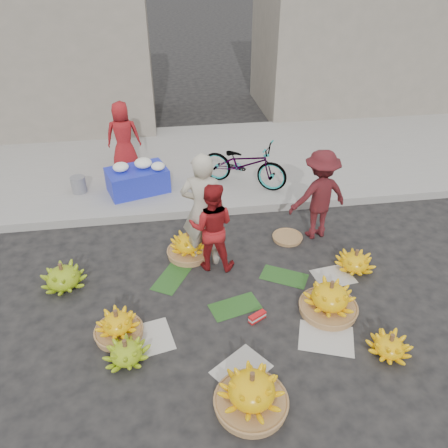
{
  "coord_description": "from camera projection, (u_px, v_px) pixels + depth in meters",
  "views": [
    {
      "loc": [
        -0.87,
        -4.36,
        4.03
      ],
      "look_at": [
        -0.11,
        0.74,
        0.7
      ],
      "focal_mm": 35.0,
      "sensor_mm": 36.0,
      "label": 1
    }
  ],
  "objects": [
    {
      "name": "banana_bunch_6",
      "position": [
        63.0,
        276.0,
        5.99
      ],
      "size": [
        0.63,
        0.63,
        0.39
      ],
      "rotation": [
        0.0,
        0.0,
        0.01
      ],
      "color": "#709C16",
      "rests_on": "ground"
    },
    {
      "name": "sidewalk",
      "position": [
        204.0,
        160.0,
        9.46
      ],
      "size": [
        40.0,
        4.0,
        0.12
      ],
      "primitive_type": "cube",
      "color": "gray",
      "rests_on": "ground"
    },
    {
      "name": "ground",
      "position": [
        240.0,
        296.0,
        5.92
      ],
      "size": [
        80.0,
        80.0,
        0.0
      ],
      "primitive_type": "plane",
      "color": "black",
      "rests_on": "ground"
    },
    {
      "name": "banana_bunch_1",
      "position": [
        126.0,
        352.0,
        4.93
      ],
      "size": [
        0.63,
        0.63,
        0.32
      ],
      "rotation": [
        0.0,
        0.0,
        -0.33
      ],
      "color": "#709C16",
      "rests_on": "ground"
    },
    {
      "name": "banana_bunch_7",
      "position": [
        189.0,
        245.0,
        6.59
      ],
      "size": [
        0.71,
        0.71,
        0.45
      ],
      "rotation": [
        0.0,
        0.0,
        0.32
      ],
      "color": "olive",
      "rests_on": "ground"
    },
    {
      "name": "grey_bucket",
      "position": [
        79.0,
        185.0,
        8.05
      ],
      "size": [
        0.27,
        0.27,
        0.3
      ],
      "primitive_type": "cylinder",
      "color": "slate",
      "rests_on": "sidewalk"
    },
    {
      "name": "building_right",
      "position": [
        357.0,
        12.0,
        11.52
      ],
      "size": [
        5.0,
        3.0,
        5.0
      ],
      "primitive_type": "cube",
      "color": "gray",
      "rests_on": "sidewalk"
    },
    {
      "name": "building_left",
      "position": [
        21.0,
        45.0,
        10.31
      ],
      "size": [
        6.0,
        3.0,
        4.0
      ],
      "primitive_type": "cube",
      "color": "gray",
      "rests_on": "sidewalk"
    },
    {
      "name": "banana_leaves",
      "position": [
        230.0,
        287.0,
        6.07
      ],
      "size": [
        2.0,
        1.0,
        0.0
      ],
      "primitive_type": null,
      "color": "#1D4B19",
      "rests_on": "ground"
    },
    {
      "name": "incense_stack",
      "position": [
        257.0,
        317.0,
        5.51
      ],
      "size": [
        0.24,
        0.18,
        0.1
      ],
      "primitive_type": "cube",
      "rotation": [
        0.0,
        0.0,
        0.51
      ],
      "color": "red",
      "rests_on": "ground"
    },
    {
      "name": "banana_bunch_3",
      "position": [
        390.0,
        346.0,
        5.02
      ],
      "size": [
        0.56,
        0.56,
        0.31
      ],
      "rotation": [
        0.0,
        0.0,
        -0.21
      ],
      "color": "yellow",
      "rests_on": "ground"
    },
    {
      "name": "basket_spare",
      "position": [
        287.0,
        238.0,
        7.03
      ],
      "size": [
        0.47,
        0.47,
        0.05
      ],
      "primitive_type": "cylinder",
      "rotation": [
        0.0,
        0.0,
        -0.02
      ],
      "color": "olive",
      "rests_on": "ground"
    },
    {
      "name": "flower_vendor",
      "position": [
        123.0,
        136.0,
        8.65
      ],
      "size": [
        0.68,
        0.45,
        1.37
      ],
      "primitive_type": "imported",
      "rotation": [
        0.0,
        0.0,
        3.12
      ],
      "color": "#AD1A1B",
      "rests_on": "sidewalk"
    },
    {
      "name": "curb",
      "position": [
        218.0,
        209.0,
        7.7
      ],
      "size": [
        40.0,
        0.25,
        0.15
      ],
      "primitive_type": "cube",
      "color": "gray",
      "rests_on": "ground"
    },
    {
      "name": "banana_bunch_4",
      "position": [
        330.0,
        298.0,
        5.56
      ],
      "size": [
        0.81,
        0.81,
        0.49
      ],
      "rotation": [
        0.0,
        0.0,
        -0.28
      ],
      "color": "olive",
      "rests_on": "ground"
    },
    {
      "name": "vendor_red",
      "position": [
        212.0,
        227.0,
        6.12
      ],
      "size": [
        0.76,
        0.65,
        1.35
      ],
      "primitive_type": "imported",
      "rotation": [
        0.0,
        0.0,
        2.91
      ],
      "color": "#AD1A1B",
      "rests_on": "ground"
    },
    {
      "name": "newspaper_scatter",
      "position": [
        252.0,
        340.0,
        5.25
      ],
      "size": [
        3.2,
        1.8,
        0.0
      ],
      "primitive_type": null,
      "color": "beige",
      "rests_on": "ground"
    },
    {
      "name": "bicycle",
      "position": [
        244.0,
        164.0,
        8.14
      ],
      "size": [
        1.36,
        1.73,
        0.88
      ],
      "primitive_type": "imported",
      "rotation": [
        0.0,
        0.0,
        1.03
      ],
      "color": "gray",
      "rests_on": "sidewalk"
    },
    {
      "name": "vendor_cream",
      "position": [
        203.0,
        211.0,
        6.12
      ],
      "size": [
        0.72,
        0.57,
        1.73
      ],
      "primitive_type": "imported",
      "rotation": [
        0.0,
        0.0,
        2.87
      ],
      "color": "beige",
      "rests_on": "ground"
    },
    {
      "name": "flower_table",
      "position": [
        138.0,
        179.0,
        8.03
      ],
      "size": [
        1.21,
        0.94,
        0.62
      ],
      "rotation": [
        0.0,
        0.0,
        0.29
      ],
      "color": "#1C25B9",
      "rests_on": "sidewalk"
    },
    {
      "name": "banana_bunch_5",
      "position": [
        355.0,
        261.0,
        6.32
      ],
      "size": [
        0.71,
        0.71,
        0.34
      ],
      "rotation": [
        0.0,
        0.0,
        -0.4
      ],
      "color": "yellow",
      "rests_on": "ground"
    },
    {
      "name": "banana_bunch_2",
      "position": [
        252.0,
        392.0,
        4.4
      ],
      "size": [
        0.81,
        0.81,
        0.5
      ],
      "rotation": [
        0.0,
        0.0,
        -0.23
      ],
      "color": "olive",
      "rests_on": "ground"
    },
    {
      "name": "man_striped",
      "position": [
        319.0,
        195.0,
        6.76
      ],
      "size": [
        1.04,
        0.71,
        1.48
      ],
      "primitive_type": "imported",
      "rotation": [
        0.0,
        0.0,
        3.32
      ],
      "color": "maroon",
      "rests_on": "ground"
    },
    {
      "name": "banana_bunch_0",
      "position": [
        118.0,
        325.0,
        5.23
      ],
      "size": [
        0.57,
        0.57,
        0.41
      ],
      "rotation": [
        0.0,
        0.0,
        -0.09
      ],
      "color": "olive",
      "rests_on": "ground"
    }
  ]
}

